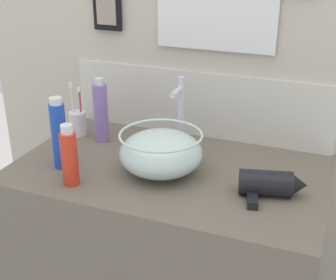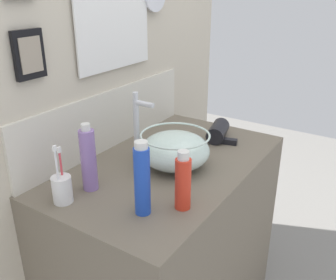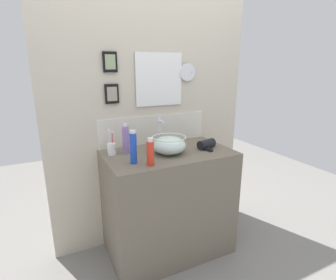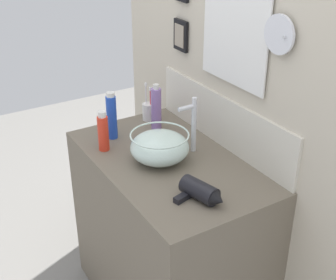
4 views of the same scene
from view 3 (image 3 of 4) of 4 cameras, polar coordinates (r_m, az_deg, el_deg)
The scene contains 10 objects.
ground_plane at distance 2.55m, azimuth 0.09°, elevation -22.42°, with size 6.00×6.00×0.00m, color gray.
vanity_counter at distance 2.29m, azimuth 0.09°, elevation -13.45°, with size 1.02×0.61×0.91m, color #6B6051.
back_panel at distance 2.33m, azimuth -3.54°, elevation 8.51°, with size 1.84×0.10×2.57m.
glass_bowl_sink at distance 2.05m, azimuth 0.23°, elevation -1.06°, with size 0.27×0.27×0.14m.
faucet at distance 2.18m, azimuth -1.81°, elevation 2.14°, with size 0.02×0.10×0.27m.
hair_drier at distance 2.22m, azimuth 8.65°, elevation -0.85°, with size 0.21×0.17×0.08m.
toothbrush_cup at distance 2.08m, azimuth -12.18°, elevation -1.84°, with size 0.06×0.06×0.21m.
shampoo_bottle at distance 2.07m, azimuth -9.19°, elevation 0.12°, with size 0.05×0.05×0.24m.
spray_bottle at distance 1.85m, azimuth -7.57°, elevation -1.62°, with size 0.05×0.05×0.24m.
soap_dispenser at distance 1.81m, azimuth -3.86°, elevation -2.75°, with size 0.05×0.05×0.20m.
Camera 3 is at (-0.88, -1.80, 1.57)m, focal length 28.00 mm.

